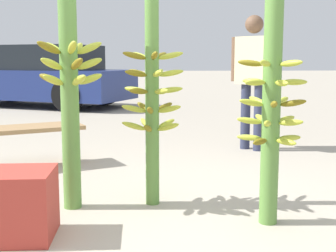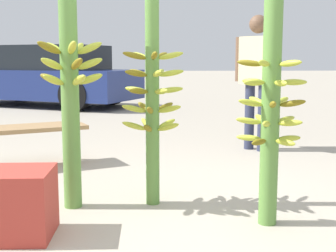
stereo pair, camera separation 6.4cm
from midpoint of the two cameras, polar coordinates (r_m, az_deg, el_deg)
ground_plane at (r=2.99m, az=-0.08°, el=-12.33°), size 80.00×80.00×0.00m
banana_stalk_left at (r=3.29m, az=-11.33°, el=4.73°), size 0.47×0.47×1.63m
banana_stalk_center at (r=3.31m, az=-1.36°, el=4.31°), size 0.45×0.45×1.65m
banana_stalk_right at (r=2.97m, az=13.03°, el=2.89°), size 0.43×0.43×1.57m
vendor_person at (r=5.44m, az=11.15°, el=6.64°), size 0.47×0.49×1.54m
market_bench at (r=4.71m, az=-17.04°, el=-0.80°), size 1.28×0.89×0.40m
parked_car at (r=10.89m, az=-14.59°, el=5.83°), size 4.55×3.31×1.34m
produce_crate at (r=2.92m, az=-17.24°, el=-9.00°), size 0.40×0.40×0.40m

